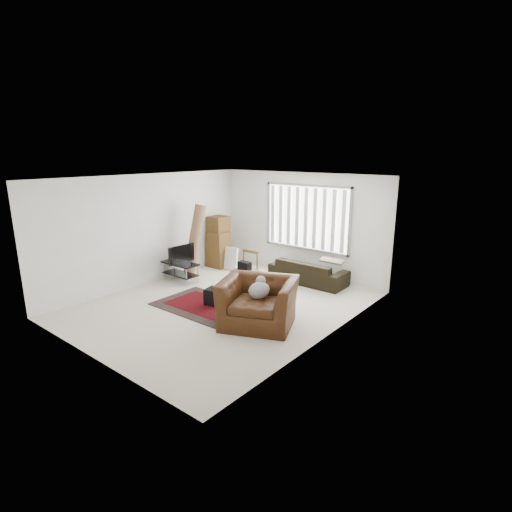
% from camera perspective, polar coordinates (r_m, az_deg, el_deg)
% --- Properties ---
extents(room, '(6.00, 6.02, 2.71)m').
position_cam_1_polar(room, '(8.60, -2.38, 4.97)').
color(room, beige).
rests_on(room, ground).
extents(persian_rug, '(2.16, 1.46, 0.02)m').
position_cam_1_polar(persian_rug, '(8.69, -7.17, -7.04)').
color(persian_rug, black).
rests_on(persian_rug, ground).
extents(tv_stand, '(1.00, 0.45, 0.50)m').
position_cam_1_polar(tv_stand, '(10.28, -10.79, -1.67)').
color(tv_stand, black).
rests_on(tv_stand, ground).
extents(tv, '(0.10, 0.81, 0.46)m').
position_cam_1_polar(tv, '(10.18, -10.89, 0.33)').
color(tv, black).
rests_on(tv, tv_stand).
extents(subwoofer, '(0.42, 0.42, 0.35)m').
position_cam_1_polar(subwoofer, '(8.68, -5.95, -5.75)').
color(subwoofer, black).
rests_on(subwoofer, persian_rug).
extents(moving_boxes, '(0.60, 0.55, 1.45)m').
position_cam_1_polar(moving_boxes, '(11.41, -5.33, 1.79)').
color(moving_boxes, '#553B1A').
rests_on(moving_boxes, ground).
extents(white_flatpack, '(0.51, 0.19, 0.64)m').
position_cam_1_polar(white_flatpack, '(11.16, -3.74, -0.35)').
color(white_flatpack, silver).
rests_on(white_flatpack, ground).
extents(rolled_rug, '(0.44, 0.77, 1.91)m').
position_cam_1_polar(rolled_rug, '(10.54, -8.80, 2.17)').
color(rolled_rug, brown).
rests_on(rolled_rug, ground).
extents(sofa, '(1.98, 0.87, 0.76)m').
position_cam_1_polar(sofa, '(10.11, 7.47, -1.70)').
color(sofa, black).
rests_on(sofa, ground).
extents(side_chair, '(0.50, 0.50, 0.92)m').
position_cam_1_polar(side_chair, '(9.49, -1.56, -1.85)').
color(side_chair, '#8A7A5A').
rests_on(side_chair, ground).
extents(armchair, '(1.74, 1.65, 1.02)m').
position_cam_1_polar(armchair, '(7.58, 0.32, -6.16)').
color(armchair, '#3B1E0C').
rests_on(armchair, ground).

